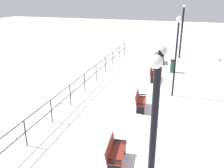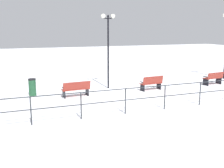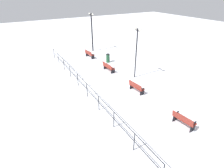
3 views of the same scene
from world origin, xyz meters
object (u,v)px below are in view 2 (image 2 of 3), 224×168
Objects in this scene: trash_bin at (32,87)px; bench_nearest at (213,78)px; bench_second at (152,83)px; bench_third at (76,89)px; lamppost_middle at (108,34)px.

bench_nearest is at bearing -96.11° from trash_bin.
bench_third is (0.06, 4.68, -0.01)m from bench_second.
bench_third is at bearing 83.53° from bench_nearest.
trash_bin reaches higher than bench_nearest.
lamppost_middle reaches higher than bench_second.
bench_third is at bearing 121.30° from lamppost_middle.
trash_bin is at bearing 57.74° from bench_third.
lamppost_middle is 4.76× the size of trash_bin.
bench_nearest is 9.36m from bench_third.
lamppost_middle is at bearing -86.35° from trash_bin.
bench_second is 7.02m from trash_bin.
bench_nearest is 7.68m from lamppost_middle.
bench_second is at bearing 83.89° from bench_nearest.
bench_nearest is 4.68m from bench_second.
bench_nearest is at bearing -94.68° from bench_third.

